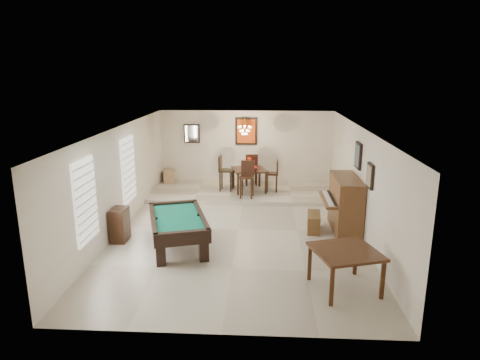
# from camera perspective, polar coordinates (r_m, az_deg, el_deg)

# --- Properties ---
(ground_plane) EXTENTS (6.00, 9.00, 0.02)m
(ground_plane) POSITION_cam_1_polar(r_m,az_deg,el_deg) (11.02, -0.17, -6.63)
(ground_plane) COLOR beige
(wall_back) EXTENTS (6.00, 0.04, 2.60)m
(wall_back) POSITION_cam_1_polar(r_m,az_deg,el_deg) (15.01, 0.83, 4.28)
(wall_back) COLOR silver
(wall_back) RESTS_ON ground_plane
(wall_front) EXTENTS (6.00, 0.04, 2.60)m
(wall_front) POSITION_cam_1_polar(r_m,az_deg,el_deg) (6.38, -2.59, -10.22)
(wall_front) COLOR silver
(wall_front) RESTS_ON ground_plane
(wall_left) EXTENTS (0.04, 9.00, 2.60)m
(wall_left) POSITION_cam_1_polar(r_m,az_deg,el_deg) (11.20, -15.69, 0.19)
(wall_left) COLOR silver
(wall_left) RESTS_ON ground_plane
(wall_right) EXTENTS (0.04, 9.00, 2.60)m
(wall_right) POSITION_cam_1_polar(r_m,az_deg,el_deg) (10.87, 15.81, -0.25)
(wall_right) COLOR silver
(wall_right) RESTS_ON ground_plane
(ceiling) EXTENTS (6.00, 9.00, 0.04)m
(ceiling) POSITION_cam_1_polar(r_m,az_deg,el_deg) (10.37, -0.19, 6.94)
(ceiling) COLOR white
(ceiling) RESTS_ON wall_back
(dining_step) EXTENTS (6.00, 2.50, 0.12)m
(dining_step) POSITION_cam_1_polar(r_m,az_deg,el_deg) (14.08, 0.60, -1.59)
(dining_step) COLOR beige
(dining_step) RESTS_ON ground_plane
(window_left_front) EXTENTS (0.06, 1.00, 1.70)m
(window_left_front) POSITION_cam_1_polar(r_m,az_deg,el_deg) (9.19, -19.88, -2.61)
(window_left_front) COLOR white
(window_left_front) RESTS_ON wall_left
(window_left_rear) EXTENTS (0.06, 1.00, 1.70)m
(window_left_rear) POSITION_cam_1_polar(r_m,az_deg,el_deg) (11.72, -14.66, 1.39)
(window_left_rear) COLOR white
(window_left_rear) RESTS_ON wall_left
(pool_table) EXTENTS (1.76, 2.42, 0.72)m
(pool_table) POSITION_cam_1_polar(r_m,az_deg,el_deg) (9.95, -8.25, -6.89)
(pool_table) COLOR black
(pool_table) RESTS_ON ground_plane
(square_table) EXTENTS (1.40, 1.40, 0.77)m
(square_table) POSITION_cam_1_polar(r_m,az_deg,el_deg) (8.29, 13.77, -11.53)
(square_table) COLOR #351C0D
(square_table) RESTS_ON ground_plane
(upright_piano) EXTENTS (0.93, 1.66, 1.38)m
(upright_piano) POSITION_cam_1_polar(r_m,az_deg,el_deg) (11.02, 13.04, -3.16)
(upright_piano) COLOR brown
(upright_piano) RESTS_ON ground_plane
(piano_bench) EXTENTS (0.39, 0.82, 0.44)m
(piano_bench) POSITION_cam_1_polar(r_m,az_deg,el_deg) (11.03, 9.80, -5.55)
(piano_bench) COLOR brown
(piano_bench) RESTS_ON ground_plane
(apothecary_chest) EXTENTS (0.36, 0.53, 0.80)m
(apothecary_chest) POSITION_cam_1_polar(r_m,az_deg,el_deg) (10.58, -15.75, -5.75)
(apothecary_chest) COLOR black
(apothecary_chest) RESTS_ON ground_plane
(dining_table) EXTENTS (1.24, 1.24, 0.85)m
(dining_table) POSITION_cam_1_polar(r_m,az_deg,el_deg) (13.91, 1.24, 0.28)
(dining_table) COLOR black
(dining_table) RESTS_ON dining_step
(flower_vase) EXTENTS (0.16, 0.16, 0.27)m
(flower_vase) POSITION_cam_1_polar(r_m,az_deg,el_deg) (13.79, 1.25, 2.54)
(flower_vase) COLOR #B3240F
(flower_vase) RESTS_ON dining_table
(dining_chair_south) EXTENTS (0.46, 0.46, 1.12)m
(dining_chair_south) POSITION_cam_1_polar(r_m,az_deg,el_deg) (13.15, 0.92, 0.05)
(dining_chair_south) COLOR black
(dining_chair_south) RESTS_ON dining_step
(dining_chair_north) EXTENTS (0.45, 0.45, 1.10)m
(dining_chair_north) POSITION_cam_1_polar(r_m,az_deg,el_deg) (14.59, 1.51, 1.45)
(dining_chair_north) COLOR black
(dining_chair_north) RESTS_ON dining_step
(dining_chair_west) EXTENTS (0.46, 0.46, 1.15)m
(dining_chair_west) POSITION_cam_1_polar(r_m,az_deg,el_deg) (13.91, -1.86, 0.92)
(dining_chair_west) COLOR black
(dining_chair_west) RESTS_ON dining_step
(dining_chair_east) EXTENTS (0.38, 0.38, 1.02)m
(dining_chair_east) POSITION_cam_1_polar(r_m,az_deg,el_deg) (13.86, 4.28, 0.54)
(dining_chair_east) COLOR black
(dining_chair_east) RESTS_ON dining_step
(corner_bench) EXTENTS (0.47, 0.54, 0.43)m
(corner_bench) POSITION_cam_1_polar(r_m,az_deg,el_deg) (15.24, -9.42, 0.53)
(corner_bench) COLOR tan
(corner_bench) RESTS_ON dining_step
(chandelier) EXTENTS (0.44, 0.44, 0.60)m
(chandelier) POSITION_cam_1_polar(r_m,az_deg,el_deg) (13.59, 0.61, 7.05)
(chandelier) COLOR #FFE5B2
(chandelier) RESTS_ON ceiling
(back_painting) EXTENTS (0.75, 0.06, 0.95)m
(back_painting) POSITION_cam_1_polar(r_m,az_deg,el_deg) (14.88, 0.83, 6.53)
(back_painting) COLOR #D84C14
(back_painting) RESTS_ON wall_back
(back_mirror) EXTENTS (0.55, 0.06, 0.65)m
(back_mirror) POSITION_cam_1_polar(r_m,az_deg,el_deg) (15.09, -6.44, 6.17)
(back_mirror) COLOR white
(back_mirror) RESTS_ON wall_back
(right_picture_upper) EXTENTS (0.06, 0.55, 0.65)m
(right_picture_upper) POSITION_cam_1_polar(r_m,az_deg,el_deg) (11.02, 15.49, 3.17)
(right_picture_upper) COLOR slate
(right_picture_upper) RESTS_ON wall_right
(right_picture_lower) EXTENTS (0.06, 0.45, 0.55)m
(right_picture_lower) POSITION_cam_1_polar(r_m,az_deg,el_deg) (9.82, 16.97, 0.53)
(right_picture_lower) COLOR gray
(right_picture_lower) RESTS_ON wall_right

